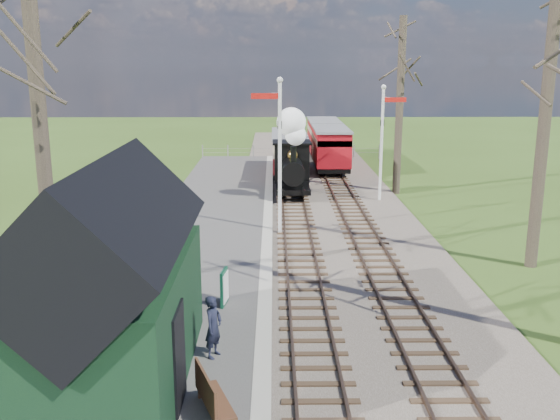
% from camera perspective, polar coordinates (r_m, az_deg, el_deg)
% --- Properties ---
extents(distant_hills, '(114.40, 48.00, 22.02)m').
position_cam_1_polar(distant_hills, '(76.07, 1.21, -4.14)').
color(distant_hills, '#385B23').
rests_on(distant_hills, ground).
extents(ballast_bed, '(8.00, 60.00, 0.10)m').
position_cam_1_polar(ballast_bed, '(30.92, 3.58, 0.83)').
color(ballast_bed, brown).
rests_on(ballast_bed, ground).
extents(track_near, '(1.60, 60.00, 0.15)m').
position_cam_1_polar(track_near, '(30.85, 1.17, 0.92)').
color(track_near, brown).
rests_on(track_near, ground).
extents(track_far, '(1.60, 60.00, 0.15)m').
position_cam_1_polar(track_far, '(31.03, 5.98, 0.92)').
color(track_far, brown).
rests_on(track_far, ground).
extents(platform, '(5.00, 44.00, 0.20)m').
position_cam_1_polar(platform, '(23.23, -6.90, -3.40)').
color(platform, '#474442').
rests_on(platform, ground).
extents(coping_strip, '(0.40, 44.00, 0.21)m').
position_cam_1_polar(coping_strip, '(23.09, -1.21, -3.39)').
color(coping_strip, '#B2AD9E').
rests_on(coping_strip, ground).
extents(station_shed, '(3.25, 6.30, 4.78)m').
position_cam_1_polar(station_shed, '(13.34, -15.23, -6.88)').
color(station_shed, black).
rests_on(station_shed, platform).
extents(semaphore_near, '(1.22, 0.24, 6.22)m').
position_cam_1_polar(semaphore_near, '(24.30, -0.18, 5.95)').
color(semaphore_near, silver).
rests_on(semaphore_near, ground).
extents(semaphore_far, '(1.22, 0.24, 5.72)m').
position_cam_1_polar(semaphore_far, '(30.75, 9.43, 6.85)').
color(semaphore_far, silver).
rests_on(semaphore_far, ground).
extents(bare_trees, '(15.51, 22.39, 12.00)m').
position_cam_1_polar(bare_trees, '(18.41, 6.58, 8.42)').
color(bare_trees, '#382D23').
rests_on(bare_trees, ground).
extents(fence_line, '(12.60, 0.08, 1.00)m').
position_cam_1_polar(fence_line, '(44.55, 1.02, 5.39)').
color(fence_line, slate).
rests_on(fence_line, ground).
extents(locomotive, '(1.79, 4.18, 4.48)m').
position_cam_1_polar(locomotive, '(31.44, 1.11, 4.80)').
color(locomotive, black).
rests_on(locomotive, ground).
extents(coach, '(2.09, 7.16, 2.20)m').
position_cam_1_polar(coach, '(37.52, 0.86, 5.36)').
color(coach, black).
rests_on(coach, ground).
extents(red_carriage_a, '(2.14, 5.29, 2.25)m').
position_cam_1_polar(red_carriage_a, '(38.88, 4.66, 5.65)').
color(red_carriage_a, black).
rests_on(red_carriage_a, ground).
extents(red_carriage_b, '(2.14, 5.29, 2.25)m').
position_cam_1_polar(red_carriage_b, '(44.32, 4.02, 6.62)').
color(red_carriage_b, black).
rests_on(red_carriage_b, ground).
extents(sign_board, '(0.19, 0.69, 1.01)m').
position_cam_1_polar(sign_board, '(17.44, -5.11, -7.05)').
color(sign_board, '#0E422B').
rests_on(sign_board, platform).
extents(bench, '(0.93, 1.55, 0.85)m').
position_cam_1_polar(bench, '(12.47, -6.40, -16.45)').
color(bench, '#4C2D1B').
rests_on(bench, platform).
extents(person, '(0.53, 0.63, 1.46)m').
position_cam_1_polar(person, '(14.46, -6.11, -10.56)').
color(person, black).
rests_on(person, platform).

